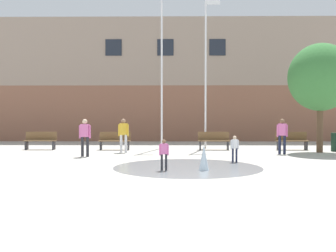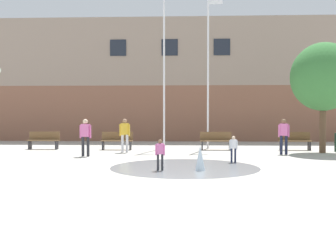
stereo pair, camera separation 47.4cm
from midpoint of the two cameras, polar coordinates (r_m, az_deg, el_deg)
name	(u,v)px [view 1 (the left image)]	position (r m, az deg, el deg)	size (l,w,h in m)	color
ground_plane	(150,194)	(8.78, -4.22, -9.88)	(100.00, 100.00, 0.00)	#B2ADA3
library_building	(166,83)	(29.67, -0.73, 6.29)	(36.00, 6.05, 8.42)	brown
splash_fountain	(192,164)	(13.02, 2.50, -5.59)	(4.98, 4.98, 0.80)	gray
park_bench_left_of_flagpoles	(41,140)	(21.23, -18.62, -1.97)	(1.60, 0.44, 0.91)	#28282D
park_bench_under_right_flagpole	(115,140)	(20.19, -8.39, -2.08)	(1.60, 0.44, 0.91)	#28282D
park_bench_near_trashcan	(214,140)	(20.08, 5.99, -2.09)	(1.60, 0.44, 0.91)	#28282D
park_bench_far_right	(292,140)	(20.85, 16.90, -2.01)	(1.60, 0.44, 0.91)	#28282D
teen_by_trashcan	(123,133)	(18.55, -7.21, -0.98)	(0.50, 0.36, 1.59)	silver
child_in_fountain	(164,152)	(12.38, -1.70, -3.84)	(0.31, 0.21, 0.99)	#28282D
child_running	(235,147)	(14.77, 8.75, -3.00)	(0.31, 0.22, 0.99)	#1E233D
adult_in_red	(282,133)	(18.39, 15.53, -1.05)	(0.50, 0.34, 1.59)	#1E233D
adult_watching	(85,135)	(16.98, -12.75, -1.23)	(0.50, 0.26, 1.59)	#28282D
flagpole_left	(162,60)	(21.07, -1.50, 9.57)	(0.80, 0.10, 8.88)	silver
flagpole_right	(206,64)	(21.08, 4.91, 8.96)	(0.80, 0.10, 8.44)	silver
street_tree_near_building	(320,77)	(19.83, 20.60, 6.61)	(2.99, 2.99, 5.13)	brown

